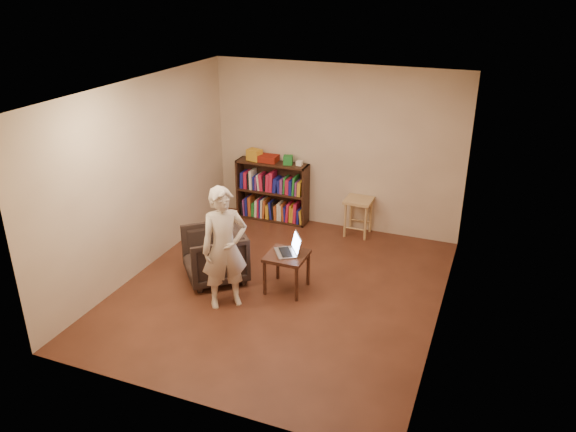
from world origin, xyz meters
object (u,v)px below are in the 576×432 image
at_px(stool, 359,206).
at_px(bookshelf, 273,194).
at_px(person, 224,248).
at_px(side_table, 287,260).
at_px(armchair, 215,255).
at_px(laptop, 290,249).

bearing_deg(stool, bookshelf, 177.52).
xyz_separation_m(stool, person, (-0.98, -2.58, 0.29)).
bearing_deg(side_table, bookshelf, 117.55).
bearing_deg(person, side_table, 6.86).
bearing_deg(armchair, bookshelf, 140.43).
relative_size(laptop, person, 0.29).
bearing_deg(stool, person, -110.72).
height_order(bookshelf, armchair, bookshelf).
height_order(bookshelf, person, person).
bearing_deg(stool, armchair, -124.34).
distance_m(bookshelf, side_table, 2.31).
distance_m(side_table, person, 0.90).
bearing_deg(person, laptop, 8.10).
distance_m(stool, person, 2.78).
distance_m(armchair, side_table, 1.01).
bearing_deg(armchair, side_table, 53.77).
distance_m(bookshelf, stool, 1.48).
xyz_separation_m(armchair, laptop, (1.03, 0.14, 0.21)).
xyz_separation_m(stool, armchair, (-1.42, -2.07, -0.13)).
relative_size(side_table, person, 0.33).
height_order(stool, side_table, stool).
relative_size(stool, armchair, 0.76).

